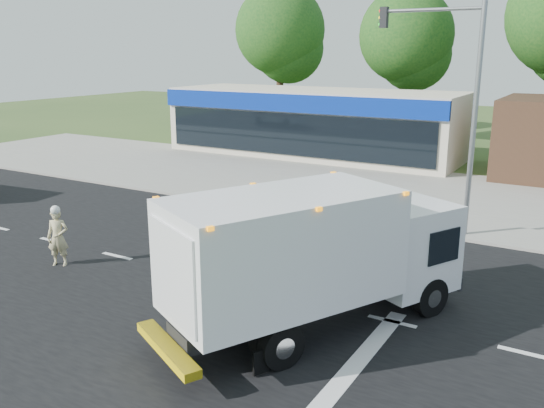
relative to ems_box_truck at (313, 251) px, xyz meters
name	(u,v)px	position (x,y,z in m)	size (l,w,h in m)	color
ground	(283,296)	(-1.50, 1.28, -1.93)	(120.00, 120.00, 0.00)	#385123
road_asphalt	(283,296)	(-1.50, 1.28, -1.93)	(60.00, 14.00, 0.02)	black
sidewalk	(387,219)	(-1.50, 9.48, -1.87)	(60.00, 2.40, 0.12)	gray
parking_apron	(429,190)	(-1.50, 15.28, -1.92)	(60.00, 9.00, 0.02)	gray
lane_markings	(305,328)	(-0.15, -0.07, -1.92)	(55.20, 7.00, 0.01)	silver
ems_box_truck	(313,251)	(0.00, 0.00, 0.00)	(5.50, 7.80, 3.36)	black
emergency_worker	(58,236)	(-8.42, -0.14, -1.02)	(0.77, 0.67, 1.87)	#C5B683
retail_strip_mall	(314,122)	(-10.50, 21.21, 0.08)	(18.00, 6.20, 4.00)	beige
traffic_signal_pole	(457,93)	(0.86, 8.88, 2.99)	(3.51, 0.25, 8.00)	gray
background_trees	(485,34)	(-2.34, 29.44, 5.45)	(36.77, 7.39, 12.10)	#332114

